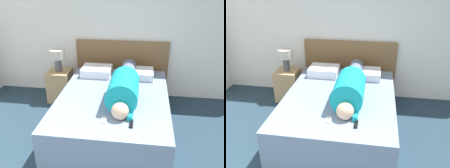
# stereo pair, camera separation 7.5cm
# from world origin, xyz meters

# --- Properties ---
(wall_back) EXTENTS (5.72, 0.06, 2.60)m
(wall_back) POSITION_xyz_m (0.00, 3.74, 1.30)
(wall_back) COLOR white
(wall_back) RESTS_ON ground_plane
(bed) EXTENTS (1.53, 2.04, 0.56)m
(bed) POSITION_xyz_m (0.17, 2.51, 0.28)
(bed) COLOR #7589A8
(bed) RESTS_ON ground_plane
(headboard) EXTENTS (1.65, 0.04, 1.04)m
(headboard) POSITION_xyz_m (0.17, 3.67, 0.52)
(headboard) COLOR brown
(headboard) RESTS_ON ground_plane
(nightstand) EXTENTS (0.39, 0.41, 0.56)m
(nightstand) POSITION_xyz_m (-0.90, 3.32, 0.28)
(nightstand) COLOR tan
(nightstand) RESTS_ON ground_plane
(table_lamp) EXTENTS (0.25, 0.25, 0.39)m
(table_lamp) POSITION_xyz_m (-0.90, 3.32, 0.82)
(table_lamp) COLOR #4C4C51
(table_lamp) RESTS_ON nightstand
(person_lying) EXTENTS (0.40, 1.60, 0.40)m
(person_lying) POSITION_xyz_m (0.32, 2.48, 0.73)
(person_lying) COLOR #DBB293
(person_lying) RESTS_ON bed
(pillow_near_headboard) EXTENTS (0.48, 0.40, 0.14)m
(pillow_near_headboard) POSITION_xyz_m (-0.20, 3.22, 0.63)
(pillow_near_headboard) COLOR white
(pillow_near_headboard) RESTS_ON bed
(pillow_second) EXTENTS (0.46, 0.40, 0.12)m
(pillow_second) POSITION_xyz_m (0.50, 3.22, 0.63)
(pillow_second) COLOR white
(pillow_second) RESTS_ON bed
(tv_remote) EXTENTS (0.04, 0.15, 0.02)m
(tv_remote) POSITION_xyz_m (0.47, 1.82, 0.58)
(tv_remote) COLOR black
(tv_remote) RESTS_ON bed
(cell_phone) EXTENTS (0.06, 0.13, 0.01)m
(cell_phone) POSITION_xyz_m (0.14, 1.87, 0.57)
(cell_phone) COLOR #B2B7BC
(cell_phone) RESTS_ON bed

